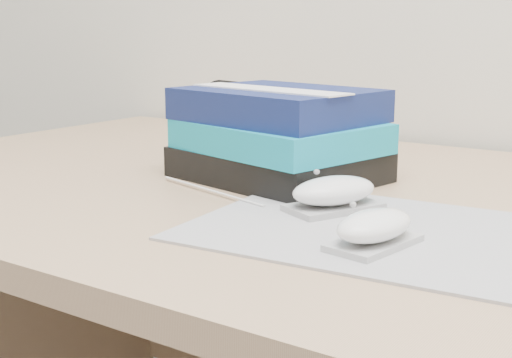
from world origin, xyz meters
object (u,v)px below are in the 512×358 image
Objects in this scene: pouch at (242,119)px; book_stack at (279,135)px; mouse_rear at (334,193)px; mouse_front at (374,228)px.

book_stack is at bearing -40.44° from pouch.
mouse_rear reaches higher than mouse_front.
mouse_rear is at bearing 134.44° from mouse_front.
mouse_front is at bearing -41.25° from book_stack.
pouch reaches higher than mouse_rear.
book_stack is 1.96× the size of pouch.
mouse_rear is 0.13m from mouse_front.
book_stack reaches higher than pouch.
book_stack reaches higher than mouse_front.
book_stack is 0.20m from pouch.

